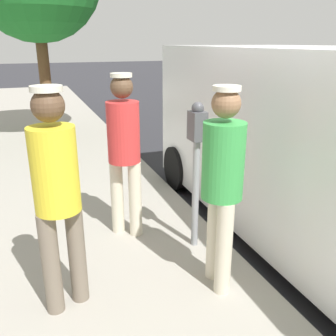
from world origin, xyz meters
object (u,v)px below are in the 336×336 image
object	(u,v)px
pedestrian_in_red	(124,146)
parked_van	(330,145)
parking_meter_near	(197,152)
pedestrian_in_green	(222,178)
pedestrian_in_yellow	(57,189)

from	to	relation	value
pedestrian_in_red	parked_van	size ratio (longest dim) A/B	0.34
parked_van	parking_meter_near	bearing A→B (deg)	-6.99
parked_van	pedestrian_in_red	bearing A→B (deg)	-18.21
pedestrian_in_green	parked_van	size ratio (longest dim) A/B	0.33
pedestrian_in_red	pedestrian_in_green	bearing A→B (deg)	113.45
pedestrian_in_green	pedestrian_in_yellow	size ratio (longest dim) A/B	0.98
parking_meter_near	pedestrian_in_green	bearing A→B (deg)	82.73
pedestrian_in_yellow	pedestrian_in_red	bearing A→B (deg)	-127.40
pedestrian_in_green	parked_van	bearing A→B (deg)	-162.66
parking_meter_near	pedestrian_in_red	size ratio (longest dim) A/B	0.86
pedestrian_in_red	parked_van	xyz separation A→B (m)	(-2.10, 0.69, -0.01)
parked_van	pedestrian_in_yellow	bearing A→B (deg)	6.10
pedestrian_in_yellow	parking_meter_near	bearing A→B (deg)	-160.24
pedestrian_in_red	pedestrian_in_yellow	world-z (taller)	pedestrian_in_yellow
pedestrian_in_green	pedestrian_in_red	world-z (taller)	pedestrian_in_red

